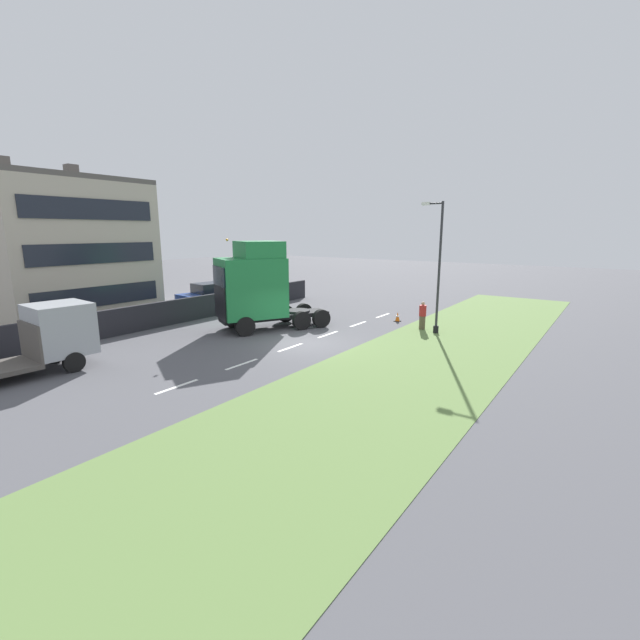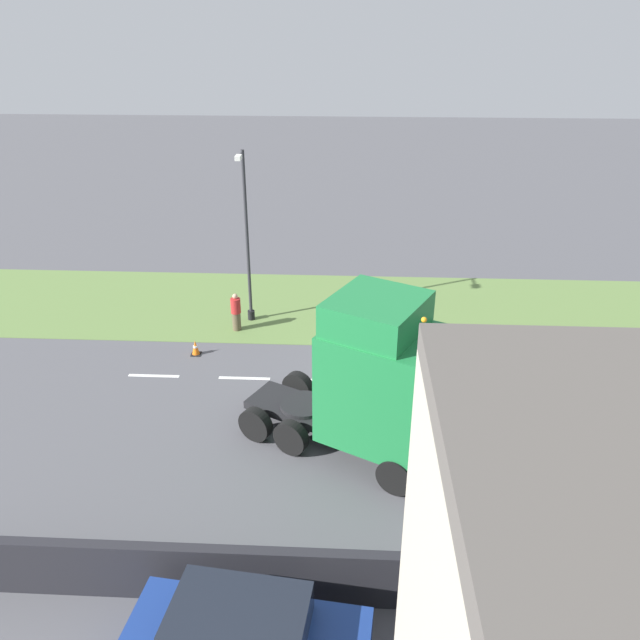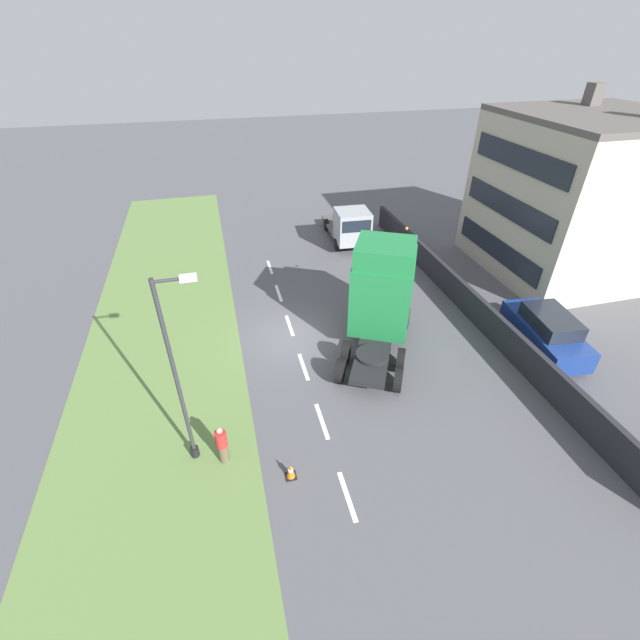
{
  "view_description": "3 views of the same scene",
  "coord_description": "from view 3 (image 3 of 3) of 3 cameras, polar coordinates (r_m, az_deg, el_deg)",
  "views": [
    {
      "loc": [
        -12.44,
        16.14,
        5.42
      ],
      "look_at": [
        -1.53,
        0.63,
        1.47
      ],
      "focal_mm": 24.0,
      "sensor_mm": 36.0,
      "label": 1
    },
    {
      "loc": [
        18.36,
        -1.94,
        11.48
      ],
      "look_at": [
        0.91,
        -2.81,
        2.78
      ],
      "focal_mm": 35.0,
      "sensor_mm": 36.0,
      "label": 2
    },
    {
      "loc": [
        -2.78,
        -16.17,
        12.18
      ],
      "look_at": [
        1.07,
        -0.98,
        1.4
      ],
      "focal_mm": 24.0,
      "sensor_mm": 36.0,
      "label": 3
    }
  ],
  "objects": [
    {
      "name": "lane_markings",
      "position": [
        19.88,
        -3.2,
        -3.31
      ],
      "size": [
        0.16,
        17.8,
        0.0
      ],
      "color": "white",
      "rests_on": "ground"
    },
    {
      "name": "lamp_post",
      "position": [
        13.68,
        -18.02,
        -8.24
      ],
      "size": [
        1.26,
        0.29,
        6.93
      ],
      "color": "black",
      "rests_on": "ground"
    },
    {
      "name": "boundary_wall",
      "position": [
        23.05,
        18.86,
        2.7
      ],
      "size": [
        0.25,
        24.0,
        1.44
      ],
      "color": "#232328",
      "rests_on": "ground"
    },
    {
      "name": "traffic_cone_lead",
      "position": [
        14.73,
        -3.94,
        -19.45
      ],
      "size": [
        0.36,
        0.36,
        0.58
      ],
      "color": "black",
      "rests_on": "ground"
    },
    {
      "name": "ground_plane",
      "position": [
        20.43,
        -3.6,
        -2.14
      ],
      "size": [
        120.0,
        120.0,
        0.0
      ],
      "primitive_type": "plane",
      "color": "#515156",
      "rests_on": "ground"
    },
    {
      "name": "flatbed_truck",
      "position": [
        28.67,
        4.05,
        12.33
      ],
      "size": [
        2.42,
        6.04,
        2.62
      ],
      "rotation": [
        0.0,
        0.0,
        3.08
      ],
      "color": "#999EA3",
      "rests_on": "ground"
    },
    {
      "name": "parked_car",
      "position": [
        21.59,
        27.89,
        -1.37
      ],
      "size": [
        2.4,
        4.71,
        1.91
      ],
      "rotation": [
        0.0,
        0.0,
        -0.11
      ],
      "color": "navy",
      "rests_on": "ground"
    },
    {
      "name": "building_block",
      "position": [
        28.79,
        31.21,
        13.88
      ],
      "size": [
        8.98,
        8.73,
        9.72
      ],
      "color": "#B7AD99",
      "rests_on": "ground"
    },
    {
      "name": "grass_verge",
      "position": [
        20.49,
        -20.33,
        -4.46
      ],
      "size": [
        7.0,
        44.0,
        0.01
      ],
      "color": "#607F42",
      "rests_on": "ground"
    },
    {
      "name": "pedestrian",
      "position": [
        15.06,
        -12.92,
        -15.95
      ],
      "size": [
        0.39,
        0.39,
        1.58
      ],
      "color": "brown",
      "rests_on": "ground"
    },
    {
      "name": "lorry_cab",
      "position": [
        19.27,
        8.31,
        3.8
      ],
      "size": [
        5.08,
        6.51,
        5.04
      ],
      "rotation": [
        0.0,
        0.0,
        -0.48
      ],
      "color": "black",
      "rests_on": "ground"
    }
  ]
}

